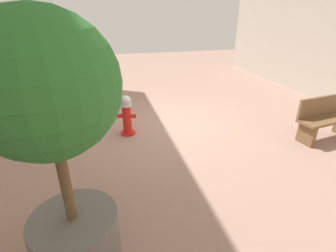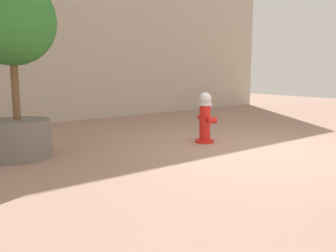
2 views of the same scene
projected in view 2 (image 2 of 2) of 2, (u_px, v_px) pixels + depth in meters
ground_plane at (254, 149)px, 6.26m from camera, size 23.40×23.40×0.00m
fire_hydrant at (205, 118)px, 6.79m from camera, size 0.43×0.41×0.93m
planter_tree at (13, 45)px, 5.41m from camera, size 1.30×1.30×2.69m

